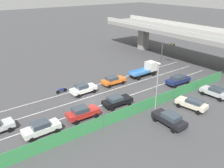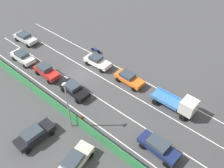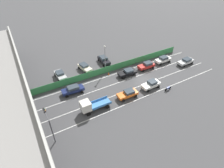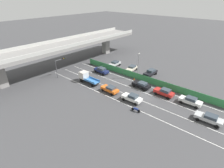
{
  "view_description": "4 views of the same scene",
  "coord_description": "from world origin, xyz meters",
  "px_view_note": "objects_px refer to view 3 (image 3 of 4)",
  "views": [
    {
      "loc": [
        27.19,
        -16.53,
        16.53
      ],
      "look_at": [
        0.25,
        3.52,
        2.14
      ],
      "focal_mm": 37.57,
      "sensor_mm": 36.0,
      "label": 1
    },
    {
      "loc": [
        17.74,
        21.61,
        23.39
      ],
      "look_at": [
        -0.88,
        5.49,
        0.91
      ],
      "focal_mm": 38.9,
      "sensor_mm": 36.0,
      "label": 2
    },
    {
      "loc": [
        -26.34,
        23.25,
        25.09
      ],
      "look_at": [
        -0.1,
        8.33,
        1.85
      ],
      "focal_mm": 29.2,
      "sensor_mm": 36.0,
      "label": 3
    },
    {
      "loc": [
        -30.79,
        -18.0,
        20.51
      ],
      "look_at": [
        -1.34,
        7.67,
        0.97
      ],
      "focal_mm": 29.21,
      "sensor_mm": 36.0,
      "label": 4
    }
  ],
  "objects_px": {
    "car_sedan_white": "(151,84)",
    "traffic_light": "(49,122)",
    "car_sedan_navy": "(73,89)",
    "car_sedan_red": "(147,65)",
    "car_hatchback_white": "(163,59)",
    "car_sedan_black": "(127,72)",
    "car_sedan_silver": "(186,61)",
    "flatbed_truck_blue": "(90,106)",
    "parked_sedan_cream": "(85,67)",
    "traffic_cone": "(109,73)",
    "car_taxi_orange": "(128,94)",
    "motorcycle": "(168,88)",
    "street_lamp": "(105,56)",
    "parked_wagon_silver": "(60,75)",
    "parked_sedan_dark": "(104,60)"
  },
  "relations": [
    {
      "from": "car_sedan_navy",
      "to": "car_sedan_red",
      "type": "bearing_deg",
      "value": -90.32
    },
    {
      "from": "parked_sedan_dark",
      "to": "street_lamp",
      "type": "distance_m",
      "value": 5.42
    },
    {
      "from": "motorcycle",
      "to": "parked_sedan_cream",
      "type": "bearing_deg",
      "value": 37.8
    },
    {
      "from": "car_sedan_white",
      "to": "traffic_light",
      "type": "bearing_deg",
      "value": 95.82
    },
    {
      "from": "car_sedan_red",
      "to": "traffic_cone",
      "type": "distance_m",
      "value": 9.94
    },
    {
      "from": "car_taxi_orange",
      "to": "car_hatchback_white",
      "type": "bearing_deg",
      "value": -66.37
    },
    {
      "from": "motorcycle",
      "to": "parked_sedan_cream",
      "type": "xyz_separation_m",
      "value": [
        16.15,
        12.53,
        0.44
      ]
    },
    {
      "from": "car_sedan_black",
      "to": "car_sedan_silver",
      "type": "bearing_deg",
      "value": -101.36
    },
    {
      "from": "car_sedan_red",
      "to": "flatbed_truck_blue",
      "type": "bearing_deg",
      "value": 109.61
    },
    {
      "from": "car_hatchback_white",
      "to": "street_lamp",
      "type": "height_order",
      "value": "street_lamp"
    },
    {
      "from": "car_taxi_orange",
      "to": "traffic_cone",
      "type": "bearing_deg",
      "value": -2.83
    },
    {
      "from": "parked_sedan_dark",
      "to": "parked_sedan_cream",
      "type": "bearing_deg",
      "value": 98.2
    },
    {
      "from": "parked_sedan_cream",
      "to": "car_sedan_red",
      "type": "bearing_deg",
      "value": -117.05
    },
    {
      "from": "traffic_cone",
      "to": "car_sedan_red",
      "type": "bearing_deg",
      "value": -103.58
    },
    {
      "from": "parked_sedan_cream",
      "to": "traffic_cone",
      "type": "relative_size",
      "value": 6.31
    },
    {
      "from": "car_sedan_black",
      "to": "motorcycle",
      "type": "bearing_deg",
      "value": -153.19
    },
    {
      "from": "car_sedan_white",
      "to": "parked_sedan_cream",
      "type": "bearing_deg",
      "value": 35.76
    },
    {
      "from": "traffic_light",
      "to": "traffic_cone",
      "type": "xyz_separation_m",
      "value": [
        11.22,
        -16.51,
        -3.29
      ]
    },
    {
      "from": "car_hatchback_white",
      "to": "parked_sedan_cream",
      "type": "bearing_deg",
      "value": 70.71
    },
    {
      "from": "car_taxi_orange",
      "to": "parked_sedan_cream",
      "type": "xyz_separation_m",
      "value": [
        13.74,
        3.73,
        0.02
      ]
    },
    {
      "from": "car_sedan_navy",
      "to": "parked_sedan_dark",
      "type": "xyz_separation_m",
      "value": [
        7.78,
        -11.36,
        0.0
      ]
    },
    {
      "from": "car_hatchback_white",
      "to": "car_sedan_white",
      "type": "xyz_separation_m",
      "value": [
        -6.86,
        9.67,
        -0.01
      ]
    },
    {
      "from": "car_sedan_navy",
      "to": "car_sedan_white",
      "type": "distance_m",
      "value": 16.83
    },
    {
      "from": "car_sedan_navy",
      "to": "car_hatchback_white",
      "type": "bearing_deg",
      "value": -89.73
    },
    {
      "from": "parked_sedan_dark",
      "to": "traffic_cone",
      "type": "distance_m",
      "value": 5.82
    },
    {
      "from": "car_sedan_black",
      "to": "car_sedan_navy",
      "type": "bearing_deg",
      "value": 89.08
    },
    {
      "from": "car_sedan_silver",
      "to": "flatbed_truck_blue",
      "type": "bearing_deg",
      "value": 96.36
    },
    {
      "from": "car_sedan_navy",
      "to": "car_sedan_white",
      "type": "xyz_separation_m",
      "value": [
        -6.74,
        -15.43,
        -0.01
      ]
    },
    {
      "from": "car_sedan_silver",
      "to": "parked_wagon_silver",
      "type": "relative_size",
      "value": 1.08
    },
    {
      "from": "car_sedan_navy",
      "to": "motorcycle",
      "type": "height_order",
      "value": "car_sedan_navy"
    },
    {
      "from": "flatbed_truck_blue",
      "to": "car_sedan_red",
      "type": "bearing_deg",
      "value": -70.39
    },
    {
      "from": "flatbed_truck_blue",
      "to": "traffic_light",
      "type": "distance_m",
      "value": 8.48
    },
    {
      "from": "street_lamp",
      "to": "parked_sedan_cream",
      "type": "bearing_deg",
      "value": 52.96
    },
    {
      "from": "car_sedan_silver",
      "to": "traffic_cone",
      "type": "distance_m",
      "value": 20.72
    },
    {
      "from": "car_sedan_red",
      "to": "parked_wagon_silver",
      "type": "distance_m",
      "value": 21.21
    },
    {
      "from": "car_sedan_red",
      "to": "parked_wagon_silver",
      "type": "xyz_separation_m",
      "value": [
        6.79,
        20.09,
        -0.06
      ]
    },
    {
      "from": "car_sedan_white",
      "to": "traffic_cone",
      "type": "distance_m",
      "value": 10.63
    },
    {
      "from": "car_sedan_white",
      "to": "traffic_cone",
      "type": "bearing_deg",
      "value": 32.39
    },
    {
      "from": "car_sedan_silver",
      "to": "parked_sedan_cream",
      "type": "height_order",
      "value": "same"
    },
    {
      "from": "car_sedan_navy",
      "to": "car_sedan_white",
      "type": "bearing_deg",
      "value": -113.59
    },
    {
      "from": "traffic_light",
      "to": "car_sedan_silver",
      "type": "bearing_deg",
      "value": -81.34
    },
    {
      "from": "flatbed_truck_blue",
      "to": "street_lamp",
      "type": "xyz_separation_m",
      "value": [
        10.46,
        -8.68,
        2.94
      ]
    },
    {
      "from": "car_sedan_navy",
      "to": "parked_sedan_cream",
      "type": "relative_size",
      "value": 1.04
    },
    {
      "from": "car_sedan_red",
      "to": "car_taxi_orange",
      "type": "xyz_separation_m",
      "value": [
        -6.69,
        10.09,
        -0.07
      ]
    },
    {
      "from": "car_sedan_red",
      "to": "parked_sedan_cream",
      "type": "relative_size",
      "value": 0.97
    },
    {
      "from": "car_taxi_orange",
      "to": "traffic_light",
      "type": "relative_size",
      "value": 0.86
    },
    {
      "from": "parked_sedan_cream",
      "to": "street_lamp",
      "type": "height_order",
      "value": "street_lamp"
    },
    {
      "from": "car_sedan_white",
      "to": "car_hatchback_white",
      "type": "bearing_deg",
      "value": -54.66
    },
    {
      "from": "car_sedan_silver",
      "to": "parked_wagon_silver",
      "type": "bearing_deg",
      "value": 71.54
    },
    {
      "from": "car_sedan_silver",
      "to": "traffic_light",
      "type": "bearing_deg",
      "value": 98.66
    }
  ]
}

